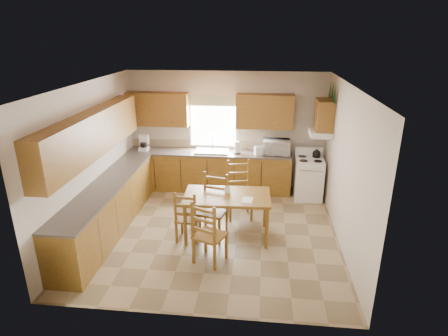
# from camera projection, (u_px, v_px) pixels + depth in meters

# --- Properties ---
(floor) EXTENTS (4.50, 4.50, 0.00)m
(floor) POSITION_uv_depth(u_px,v_px,m) (214.00, 231.00, 7.01)
(floor) COLOR #93815D
(floor) RESTS_ON ground
(ceiling) EXTENTS (4.50, 4.50, 0.00)m
(ceiling) POSITION_uv_depth(u_px,v_px,m) (213.00, 85.00, 6.08)
(ceiling) COLOR brown
(ceiling) RESTS_ON floor
(wall_left) EXTENTS (4.50, 4.50, 0.00)m
(wall_left) POSITION_uv_depth(u_px,v_px,m) (91.00, 159.00, 6.77)
(wall_left) COLOR beige
(wall_left) RESTS_ON floor
(wall_right) EXTENTS (4.50, 4.50, 0.00)m
(wall_right) POSITION_uv_depth(u_px,v_px,m) (345.00, 167.00, 6.33)
(wall_right) COLOR beige
(wall_right) RESTS_ON floor
(wall_back) EXTENTS (4.50, 4.50, 0.00)m
(wall_back) POSITION_uv_depth(u_px,v_px,m) (226.00, 131.00, 8.65)
(wall_back) COLOR beige
(wall_back) RESTS_ON floor
(wall_front) EXTENTS (4.50, 4.50, 0.00)m
(wall_front) POSITION_uv_depth(u_px,v_px,m) (189.00, 225.00, 4.45)
(wall_front) COLOR beige
(wall_front) RESTS_ON floor
(lower_cab_back) EXTENTS (3.75, 0.60, 0.88)m
(lower_cab_back) POSITION_uv_depth(u_px,v_px,m) (209.00, 171.00, 8.72)
(lower_cab_back) COLOR brown
(lower_cab_back) RESTS_ON floor
(lower_cab_left) EXTENTS (0.60, 3.60, 0.88)m
(lower_cab_left) POSITION_uv_depth(u_px,v_px,m) (109.00, 208.00, 6.91)
(lower_cab_left) COLOR brown
(lower_cab_left) RESTS_ON floor
(counter_back) EXTENTS (3.75, 0.63, 0.04)m
(counter_back) POSITION_uv_depth(u_px,v_px,m) (209.00, 153.00, 8.56)
(counter_back) COLOR #544B46
(counter_back) RESTS_ON lower_cab_back
(counter_left) EXTENTS (0.63, 3.60, 0.04)m
(counter_left) POSITION_uv_depth(u_px,v_px,m) (106.00, 185.00, 6.75)
(counter_left) COLOR #544B46
(counter_left) RESTS_ON lower_cab_left
(backsplash) EXTENTS (3.75, 0.01, 0.18)m
(backsplash) POSITION_uv_depth(u_px,v_px,m) (210.00, 144.00, 8.79)
(backsplash) COLOR gray
(backsplash) RESTS_ON counter_back
(upper_cab_back_left) EXTENTS (1.41, 0.33, 0.75)m
(upper_cab_back_left) POSITION_uv_depth(u_px,v_px,m) (158.00, 109.00, 8.47)
(upper_cab_back_left) COLOR brown
(upper_cab_back_left) RESTS_ON wall_back
(upper_cab_back_right) EXTENTS (1.25, 0.33, 0.75)m
(upper_cab_back_right) POSITION_uv_depth(u_px,v_px,m) (265.00, 111.00, 8.23)
(upper_cab_back_right) COLOR brown
(upper_cab_back_right) RESTS_ON wall_back
(upper_cab_left) EXTENTS (0.33, 3.60, 0.75)m
(upper_cab_left) POSITION_uv_depth(u_px,v_px,m) (92.00, 134.00, 6.44)
(upper_cab_left) COLOR brown
(upper_cab_left) RESTS_ON wall_left
(upper_cab_stove) EXTENTS (0.33, 0.62, 0.62)m
(upper_cab_stove) POSITION_uv_depth(u_px,v_px,m) (324.00, 115.00, 7.69)
(upper_cab_stove) COLOR brown
(upper_cab_stove) RESTS_ON wall_right
(range_hood) EXTENTS (0.44, 0.62, 0.12)m
(range_hood) POSITION_uv_depth(u_px,v_px,m) (320.00, 133.00, 7.83)
(range_hood) COLOR white
(range_hood) RESTS_ON wall_right
(window_frame) EXTENTS (1.13, 0.02, 1.18)m
(window_frame) POSITION_uv_depth(u_px,v_px,m) (213.00, 122.00, 8.58)
(window_frame) COLOR white
(window_frame) RESTS_ON wall_back
(window_pane) EXTENTS (1.05, 0.01, 1.10)m
(window_pane) POSITION_uv_depth(u_px,v_px,m) (213.00, 122.00, 8.57)
(window_pane) COLOR white
(window_pane) RESTS_ON wall_back
(window_valance) EXTENTS (1.19, 0.01, 0.24)m
(window_valance) POSITION_uv_depth(u_px,v_px,m) (213.00, 101.00, 8.38)
(window_valance) COLOR #587646
(window_valance) RESTS_ON wall_back
(sink_basin) EXTENTS (0.75, 0.45, 0.04)m
(sink_basin) POSITION_uv_depth(u_px,v_px,m) (212.00, 151.00, 8.54)
(sink_basin) COLOR silver
(sink_basin) RESTS_ON counter_back
(pine_decal_a) EXTENTS (0.22, 0.22, 0.36)m
(pine_decal_a) POSITION_uv_depth(u_px,v_px,m) (336.00, 94.00, 7.22)
(pine_decal_a) COLOR #18431C
(pine_decal_a) RESTS_ON wall_right
(pine_decal_b) EXTENTS (0.22, 0.22, 0.36)m
(pine_decal_b) POSITION_uv_depth(u_px,v_px,m) (333.00, 89.00, 7.50)
(pine_decal_b) COLOR #18431C
(pine_decal_b) RESTS_ON wall_right
(pine_decal_c) EXTENTS (0.22, 0.22, 0.36)m
(pine_decal_c) POSITION_uv_depth(u_px,v_px,m) (330.00, 89.00, 7.81)
(pine_decal_c) COLOR #18431C
(pine_decal_c) RESTS_ON wall_right
(stove) EXTENTS (0.61, 0.63, 0.90)m
(stove) POSITION_uv_depth(u_px,v_px,m) (308.00, 179.00, 8.26)
(stove) COLOR white
(stove) RESTS_ON floor
(coffeemaker) EXTENTS (0.28, 0.31, 0.37)m
(coffeemaker) POSITION_uv_depth(u_px,v_px,m) (144.00, 142.00, 8.61)
(coffeemaker) COLOR white
(coffeemaker) RESTS_ON counter_back
(paper_towel) EXTENTS (0.15, 0.15, 0.28)m
(paper_towel) POSITION_uv_depth(u_px,v_px,m) (237.00, 148.00, 8.40)
(paper_towel) COLOR white
(paper_towel) RESTS_ON counter_back
(toaster) EXTENTS (0.27, 0.22, 0.19)m
(toaster) POSITION_uv_depth(u_px,v_px,m) (260.00, 150.00, 8.34)
(toaster) COLOR white
(toaster) RESTS_ON counter_back
(microwave) EXTENTS (0.55, 0.40, 0.33)m
(microwave) POSITION_uv_depth(u_px,v_px,m) (276.00, 147.00, 8.35)
(microwave) COLOR white
(microwave) RESTS_ON counter_back
(dining_table) EXTENTS (1.54, 0.92, 0.81)m
(dining_table) POSITION_uv_depth(u_px,v_px,m) (227.00, 216.00, 6.71)
(dining_table) COLOR brown
(dining_table) RESTS_ON floor
(chair_near_left) EXTENTS (0.43, 0.42, 0.96)m
(chair_near_left) POSITION_uv_depth(u_px,v_px,m) (188.00, 215.00, 6.57)
(chair_near_left) COLOR brown
(chair_near_left) RESTS_ON floor
(chair_near_right) EXTENTS (0.59, 0.58, 1.08)m
(chair_near_right) POSITION_uv_depth(u_px,v_px,m) (210.00, 231.00, 5.91)
(chair_near_right) COLOR brown
(chair_near_right) RESTS_ON floor
(chair_far_left) EXTENTS (0.57, 0.56, 1.15)m
(chair_far_left) POSITION_uv_depth(u_px,v_px,m) (212.00, 208.00, 6.64)
(chair_far_left) COLOR brown
(chair_far_left) RESTS_ON floor
(chair_far_right) EXTENTS (0.57, 0.55, 1.13)m
(chair_far_right) POSITION_uv_depth(u_px,v_px,m) (240.00, 191.00, 7.34)
(chair_far_right) COLOR brown
(chair_far_right) RESTS_ON floor
(table_paper) EXTENTS (0.21, 0.27, 0.00)m
(table_paper) POSITION_uv_depth(u_px,v_px,m) (247.00, 200.00, 6.38)
(table_paper) COLOR white
(table_paper) RESTS_ON dining_table
(table_card) EXTENTS (0.10, 0.06, 0.13)m
(table_card) POSITION_uv_depth(u_px,v_px,m) (227.00, 190.00, 6.63)
(table_card) COLOR white
(table_card) RESTS_ON dining_table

